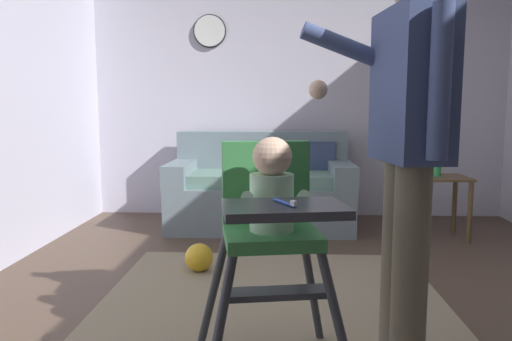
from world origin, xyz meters
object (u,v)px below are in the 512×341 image
toy_ball (199,257)px  couch (262,190)px  high_chair (271,212)px  wall_clock (210,31)px  side_table (442,193)px  sippy_cup (437,170)px  adult_standing (407,146)px

toy_ball → couch: bearing=74.2°
high_chair → wall_clock: size_ratio=2.99×
couch → side_table: (1.52, -0.35, 0.05)m
wall_clock → sippy_cup: bearing=-22.6°
adult_standing → side_table: (0.86, 2.10, -0.55)m
side_table → toy_ball: bearing=-153.4°
side_table → adult_standing: bearing=-112.1°
side_table → sippy_cup: (-0.05, 0.00, 0.19)m
high_chair → side_table: (1.39, 2.17, -0.29)m
wall_clock → side_table: bearing=-22.1°
high_chair → toy_ball: (-0.50, 1.23, -0.58)m
adult_standing → toy_ball: bearing=-56.0°
side_table → wall_clock: size_ratio=1.60×
high_chair → toy_ball: 1.45m
adult_standing → toy_ball: 1.76m
high_chair → sippy_cup: size_ratio=9.72×
adult_standing → wall_clock: (-1.19, 2.93, 0.91)m
couch → side_table: size_ratio=3.16×
wall_clock → couch: bearing=-41.9°
high_chair → side_table: size_ratio=1.87×
adult_standing → side_table: adult_standing is taller
sippy_cup → side_table: bearing=-0.0°
adult_standing → toy_ball: adult_standing is taller
adult_standing → sippy_cup: bearing=-118.6°
toy_ball → side_table: bearing=26.6°
adult_standing → side_table: size_ratio=3.15×
sippy_cup → high_chair: bearing=-121.6°
toy_ball → wall_clock: 2.49m
couch → sippy_cup: (1.47, -0.35, 0.24)m
couch → side_table: couch is taller
adult_standing → side_table: bearing=-119.7°
wall_clock → toy_ball: bearing=-84.7°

